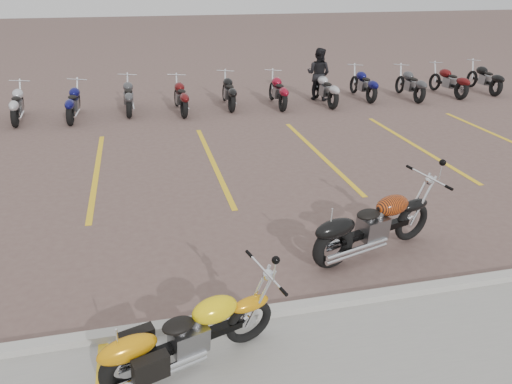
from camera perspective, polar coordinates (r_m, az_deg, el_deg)
ground at (r=8.50m, az=-0.77°, el=-5.73°), size 100.00×100.00×0.00m
curb at (r=6.84m, az=3.00°, el=-13.33°), size 60.00×0.18×0.12m
parking_stripes at (r=12.08m, az=-4.94°, el=3.42°), size 38.00×5.50×0.01m
yellow_cruiser at (r=5.90m, az=-8.02°, el=-15.93°), size 2.06×0.79×0.88m
flame_cruiser at (r=8.13m, az=12.95°, el=-3.96°), size 2.31×0.83×0.97m
person_b at (r=18.28m, az=7.16°, el=13.23°), size 1.11×1.10×1.81m
bg_bike_row at (r=17.03m, az=-3.20°, el=11.39°), size 20.52×2.03×1.10m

